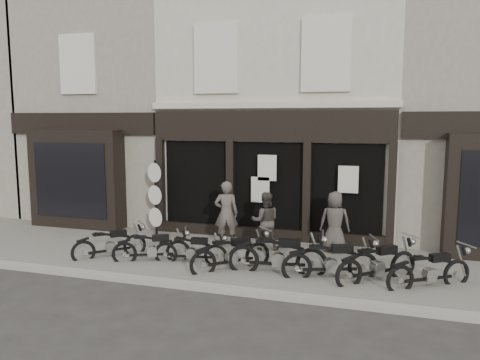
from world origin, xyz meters
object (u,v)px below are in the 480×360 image
(motorcycle_2, at_px, (192,253))
(motorcycle_3, at_px, (232,257))
(motorcycle_6, at_px, (378,267))
(man_right, at_px, (335,222))
(man_centre, at_px, (265,221))
(motorcycle_1, at_px, (152,250))
(motorcycle_5, at_px, (331,264))
(motorcycle_4, at_px, (278,259))
(motorcycle_7, at_px, (430,274))
(motorcycle_0, at_px, (111,246))
(man_left, at_px, (226,213))
(advert_sign_post, at_px, (155,201))

(motorcycle_2, bearing_deg, motorcycle_3, -17.40)
(motorcycle_6, xyz_separation_m, man_right, (-1.14, 1.98, 0.52))
(motorcycle_3, height_order, man_centre, man_centre)
(motorcycle_2, bearing_deg, motorcycle_1, 179.88)
(motorcycle_5, relative_size, man_centre, 1.34)
(motorcycle_2, bearing_deg, motorcycle_4, -12.07)
(motorcycle_7, bearing_deg, motorcycle_0, 147.54)
(motorcycle_2, height_order, man_left, man_left)
(motorcycle_3, xyz_separation_m, advert_sign_post, (-3.20, 2.35, 0.78))
(motorcycle_4, bearing_deg, man_right, 55.43)
(man_left, bearing_deg, motorcycle_4, 120.00)
(motorcycle_4, height_order, man_right, man_right)
(motorcycle_3, xyz_separation_m, man_right, (2.19, 2.15, 0.54))
(motorcycle_0, height_order, man_centre, man_centre)
(man_right, height_order, advert_sign_post, advert_sign_post)
(motorcycle_4, xyz_separation_m, advert_sign_post, (-4.32, 2.31, 0.74))
(motorcycle_1, xyz_separation_m, motorcycle_6, (5.44, 0.15, 0.04))
(man_left, bearing_deg, motorcycle_3, 96.80)
(motorcycle_3, height_order, motorcycle_4, motorcycle_4)
(motorcycle_6, distance_m, advert_sign_post, 6.93)
(motorcycle_2, xyz_separation_m, motorcycle_6, (4.44, -0.00, 0.06))
(motorcycle_4, height_order, man_left, man_left)
(motorcycle_7, bearing_deg, motorcycle_5, 148.31)
(man_left, bearing_deg, motorcycle_2, 63.71)
(advert_sign_post, bearing_deg, man_centre, 12.32)
(motorcycle_4, height_order, motorcycle_7, motorcycle_4)
(motorcycle_1, bearing_deg, motorcycle_5, -23.68)
(motorcycle_0, distance_m, motorcycle_7, 7.74)
(motorcycle_1, relative_size, man_left, 1.00)
(motorcycle_4, height_order, advert_sign_post, advert_sign_post)
(motorcycle_3, bearing_deg, motorcycle_0, 134.94)
(motorcycle_2, relative_size, motorcycle_7, 1.02)
(man_left, bearing_deg, motorcycle_5, 133.65)
(motorcycle_6, bearing_deg, man_left, 115.97)
(motorcycle_5, height_order, man_right, man_right)
(motorcycle_1, distance_m, motorcycle_7, 6.51)
(motorcycle_4, height_order, man_centre, man_centre)
(motorcycle_2, distance_m, man_centre, 2.28)
(motorcycle_3, distance_m, motorcycle_6, 3.33)
(motorcycle_5, relative_size, advert_sign_post, 0.87)
(motorcycle_2, xyz_separation_m, man_centre, (1.48, 1.65, 0.55))
(motorcycle_2, distance_m, man_left, 1.89)
(motorcycle_7, xyz_separation_m, man_right, (-2.21, 2.06, 0.55))
(motorcycle_7, relative_size, advert_sign_post, 0.75)
(man_right, bearing_deg, man_left, 0.04)
(motorcycle_0, bearing_deg, man_centre, -19.67)
(man_left, distance_m, man_right, 2.99)
(motorcycle_4, relative_size, motorcycle_5, 1.10)
(motorcycle_2, distance_m, motorcycle_5, 3.44)
(motorcycle_0, relative_size, motorcycle_3, 0.91)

